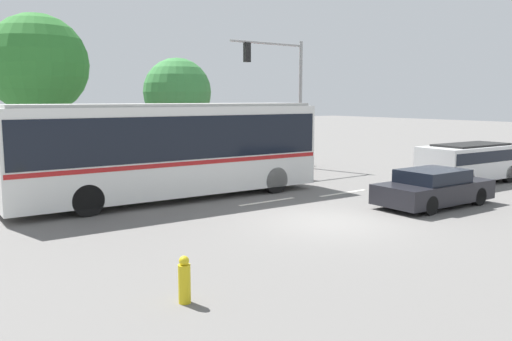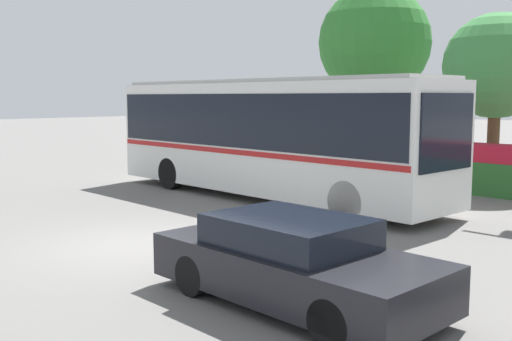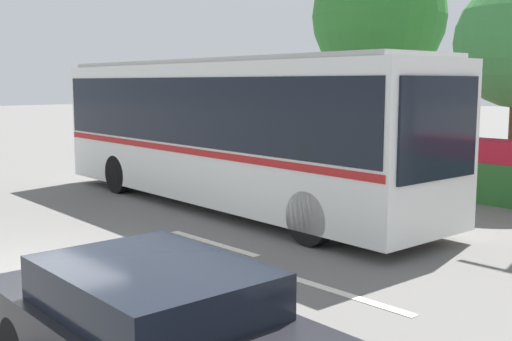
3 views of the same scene
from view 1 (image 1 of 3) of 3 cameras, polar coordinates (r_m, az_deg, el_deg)
name	(u,v)px [view 1 (image 1 of 3)]	position (r m, az deg, el deg)	size (l,w,h in m)	color
ground_plane	(328,222)	(15.53, 7.93, -5.57)	(140.00, 140.00, 0.00)	slate
city_bus	(169,145)	(18.80, -9.46, 2.73)	(11.47, 3.05, 3.42)	silver
sedan_foreground	(433,188)	(18.49, 18.85, -1.86)	(4.36, 1.96, 1.25)	black
suv_left_lane	(471,160)	(24.09, 22.43, 1.07)	(5.05, 2.26, 1.69)	silver
traffic_light_pole	(285,85)	(26.67, 3.21, 9.33)	(4.44, 0.24, 6.50)	gray
flowering_hedge	(230,156)	(26.32, -2.88, 1.65)	(8.97, 1.14, 1.51)	#286028
street_tree_left	(37,65)	(26.12, -22.82, 10.62)	(4.57, 4.57, 7.42)	brown
street_tree_centre	(177,93)	(26.28, -8.62, 8.42)	(3.35, 3.35, 5.58)	brown
fire_hydrant	(184,280)	(9.45, -7.84, -11.84)	(0.22, 0.22, 0.86)	gold
lane_stripe_near	(267,202)	(18.31, 1.25, -3.42)	(2.40, 0.16, 0.01)	silver
lane_stripe_mid	(343,193)	(20.22, 9.52, -2.45)	(2.40, 0.16, 0.01)	silver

